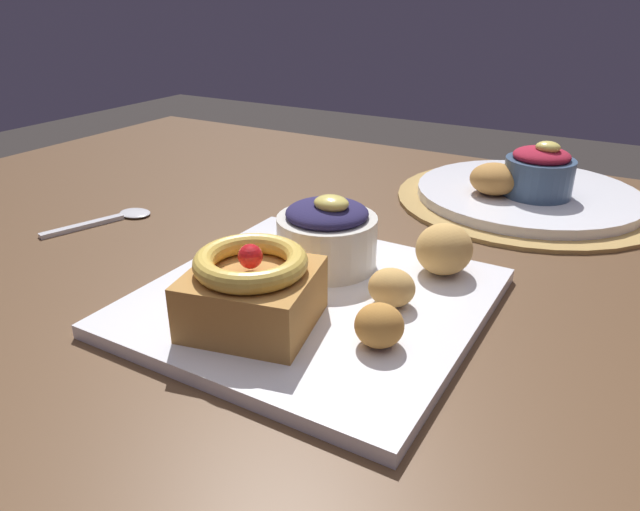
# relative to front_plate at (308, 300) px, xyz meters

# --- Properties ---
(dining_table) EXTENTS (1.36, 0.92, 0.73)m
(dining_table) POSITION_rel_front_plate_xyz_m (0.00, 0.09, -0.10)
(dining_table) COLOR brown
(dining_table) RESTS_ON ground_plane
(woven_placemat) EXTENTS (0.33, 0.33, 0.00)m
(woven_placemat) POSITION_rel_front_plate_xyz_m (0.10, 0.37, -0.00)
(woven_placemat) COLOR #AD894C
(woven_placemat) RESTS_ON dining_table
(front_plate) EXTENTS (0.27, 0.27, 0.01)m
(front_plate) POSITION_rel_front_plate_xyz_m (0.00, 0.00, 0.00)
(front_plate) COLOR white
(front_plate) RESTS_ON dining_table
(cake_slice) EXTENTS (0.11, 0.11, 0.07)m
(cake_slice) POSITION_rel_front_plate_xyz_m (-0.01, -0.06, 0.04)
(cake_slice) COLOR #B77F3D
(cake_slice) RESTS_ON front_plate
(berry_ramekin) EXTENTS (0.09, 0.09, 0.07)m
(berry_ramekin) POSITION_rel_front_plate_xyz_m (-0.01, 0.06, 0.04)
(berry_ramekin) COLOR silver
(berry_ramekin) RESTS_ON front_plate
(fritter_front) EXTENTS (0.04, 0.04, 0.03)m
(fritter_front) POSITION_rel_front_plate_xyz_m (0.09, -0.04, 0.02)
(fritter_front) COLOR #BC7F38
(fritter_front) RESTS_ON front_plate
(fritter_middle) EXTENTS (0.04, 0.04, 0.03)m
(fritter_middle) POSITION_rel_front_plate_xyz_m (0.07, 0.02, 0.02)
(fritter_middle) COLOR tan
(fritter_middle) RESTS_ON front_plate
(fritter_back) EXTENTS (0.05, 0.05, 0.05)m
(fritter_back) POSITION_rel_front_plate_xyz_m (0.08, 0.10, 0.03)
(fritter_back) COLOR tan
(fritter_back) RESTS_ON front_plate
(back_plate) EXTENTS (0.28, 0.28, 0.01)m
(back_plate) POSITION_rel_front_plate_xyz_m (0.10, 0.37, 0.01)
(back_plate) COLOR white
(back_plate) RESTS_ON woven_placemat
(back_ramekin) EXTENTS (0.08, 0.08, 0.07)m
(back_ramekin) POSITION_rel_front_plate_xyz_m (0.11, 0.35, 0.04)
(back_ramekin) COLOR #3D5675
(back_ramekin) RESTS_ON back_plate
(back_pastry) EXTENTS (0.06, 0.06, 0.04)m
(back_pastry) POSITION_rel_front_plate_xyz_m (0.07, 0.33, 0.03)
(back_pastry) COLOR #B77F3D
(back_pastry) RESTS_ON back_plate
(spoon) EXTENTS (0.06, 0.12, 0.00)m
(spoon) POSITION_rel_front_plate_xyz_m (-0.30, 0.06, -0.00)
(spoon) COLOR silver
(spoon) RESTS_ON dining_table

